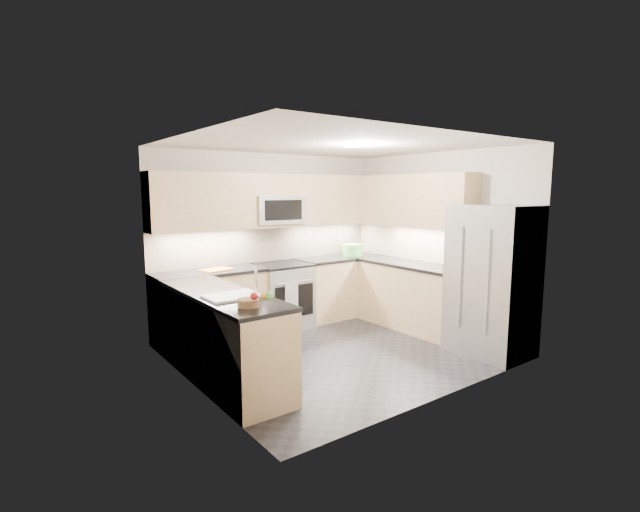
{
  "coord_description": "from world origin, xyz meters",
  "views": [
    {
      "loc": [
        -3.44,
        -4.3,
        1.96
      ],
      "look_at": [
        0.0,
        0.35,
        1.15
      ],
      "focal_mm": 26.0,
      "sensor_mm": 36.0,
      "label": 1
    }
  ],
  "objects_px": {
    "fruit_basket": "(248,303)",
    "cutting_board": "(216,270)",
    "refrigerator": "(492,281)",
    "microwave": "(276,210)",
    "gas_range": "(282,297)",
    "utensil_bowl": "(353,250)"
  },
  "relations": [
    {
      "from": "fruit_basket",
      "to": "cutting_board",
      "type": "bearing_deg",
      "value": 73.85
    },
    {
      "from": "refrigerator",
      "to": "fruit_basket",
      "type": "xyz_separation_m",
      "value": [
        -3.0,
        0.47,
        0.08
      ]
    },
    {
      "from": "microwave",
      "to": "gas_range",
      "type": "bearing_deg",
      "value": -90.0
    },
    {
      "from": "refrigerator",
      "to": "fruit_basket",
      "type": "bearing_deg",
      "value": 171.02
    },
    {
      "from": "utensil_bowl",
      "to": "fruit_basket",
      "type": "height_order",
      "value": "utensil_bowl"
    },
    {
      "from": "gas_range",
      "to": "cutting_board",
      "type": "height_order",
      "value": "cutting_board"
    },
    {
      "from": "fruit_basket",
      "to": "gas_range",
      "type": "bearing_deg",
      "value": 51.44
    },
    {
      "from": "refrigerator",
      "to": "fruit_basket",
      "type": "distance_m",
      "value": 3.04
    },
    {
      "from": "microwave",
      "to": "utensil_bowl",
      "type": "relative_size",
      "value": 2.36
    },
    {
      "from": "microwave",
      "to": "cutting_board",
      "type": "relative_size",
      "value": 1.96
    },
    {
      "from": "utensil_bowl",
      "to": "refrigerator",
      "type": "bearing_deg",
      "value": -87.32
    },
    {
      "from": "cutting_board",
      "to": "fruit_basket",
      "type": "distance_m",
      "value": 2.06
    },
    {
      "from": "gas_range",
      "to": "refrigerator",
      "type": "bearing_deg",
      "value": -59.12
    },
    {
      "from": "refrigerator",
      "to": "utensil_bowl",
      "type": "bearing_deg",
      "value": 92.68
    },
    {
      "from": "gas_range",
      "to": "utensil_bowl",
      "type": "bearing_deg",
      "value": 0.26
    },
    {
      "from": "fruit_basket",
      "to": "utensil_bowl",
      "type": "bearing_deg",
      "value": 34.09
    },
    {
      "from": "gas_range",
      "to": "cutting_board",
      "type": "bearing_deg",
      "value": 178.58
    },
    {
      "from": "cutting_board",
      "to": "gas_range",
      "type": "bearing_deg",
      "value": -1.42
    },
    {
      "from": "gas_range",
      "to": "refrigerator",
      "type": "relative_size",
      "value": 0.51
    },
    {
      "from": "microwave",
      "to": "cutting_board",
      "type": "bearing_deg",
      "value": -174.16
    },
    {
      "from": "utensil_bowl",
      "to": "fruit_basket",
      "type": "distance_m",
      "value": 3.49
    },
    {
      "from": "utensil_bowl",
      "to": "fruit_basket",
      "type": "relative_size",
      "value": 1.67
    }
  ]
}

